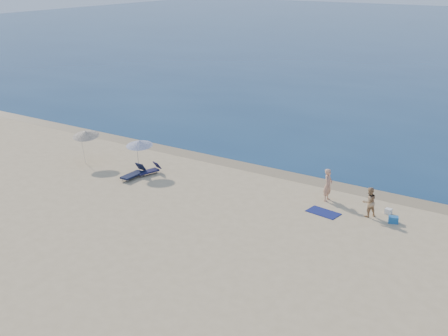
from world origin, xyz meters
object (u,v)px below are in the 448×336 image
object	(u,v)px
umbrella_near	(139,143)
person_right	(369,202)
blue_cooler	(393,220)
person_left	(328,185)

from	to	relation	value
umbrella_near	person_right	bearing A→B (deg)	-14.49
person_right	blue_cooler	world-z (taller)	person_right
blue_cooler	umbrella_near	xyz separation A→B (m)	(-15.70, -1.26, 1.71)
person_right	blue_cooler	bearing A→B (deg)	126.71
person_left	blue_cooler	xyz separation A→B (m)	(3.96, -0.87, -0.75)
person_left	blue_cooler	world-z (taller)	person_left
person_left	person_right	size ratio (longest dim) A/B	1.15
person_left	person_right	world-z (taller)	person_left
blue_cooler	person_left	bearing A→B (deg)	147.69
person_right	person_left	bearing A→B (deg)	-66.46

